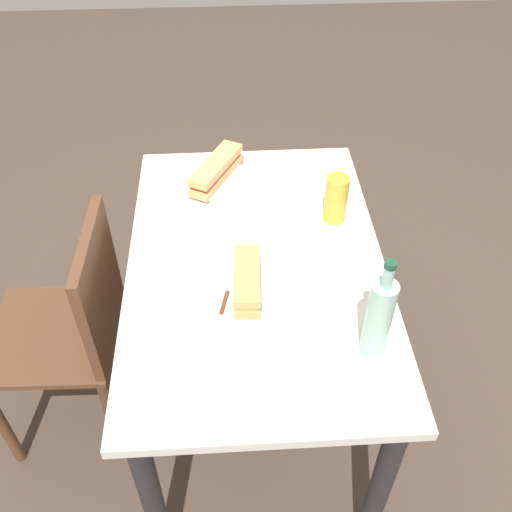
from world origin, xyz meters
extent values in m
plane|color=#47382D|center=(0.00, 0.00, 0.00)|extent=(8.00, 8.00, 0.00)
cube|color=silver|center=(0.00, 0.00, 0.73)|extent=(1.14, 0.74, 0.03)
cylinder|color=#262628|center=(-0.51, -0.31, 0.36)|extent=(0.06, 0.06, 0.71)
cylinder|color=#262628|center=(0.51, -0.31, 0.36)|extent=(0.06, 0.06, 0.71)
cylinder|color=#262628|center=(-0.51, 0.31, 0.36)|extent=(0.06, 0.06, 0.71)
cylinder|color=#262628|center=(0.51, 0.31, 0.36)|extent=(0.06, 0.06, 0.71)
cube|color=brown|center=(0.00, 0.65, 0.45)|extent=(0.41, 0.41, 0.02)
cube|color=brown|center=(-0.01, 0.47, 0.66)|extent=(0.38, 0.04, 0.40)
cylinder|color=brown|center=(0.19, 0.83, 0.22)|extent=(0.04, 0.04, 0.44)
cylinder|color=brown|center=(-0.17, 0.84, 0.22)|extent=(0.04, 0.04, 0.44)
cylinder|color=brown|center=(0.17, 0.47, 0.22)|extent=(0.04, 0.04, 0.44)
cylinder|color=brown|center=(-0.19, 0.48, 0.22)|extent=(0.04, 0.04, 0.44)
cylinder|color=white|center=(-0.13, 0.03, 0.75)|extent=(0.23, 0.23, 0.01)
cube|color=tan|center=(-0.13, 0.03, 0.77)|extent=(0.22, 0.08, 0.02)
cube|color=#DBC66B|center=(-0.13, 0.03, 0.79)|extent=(0.20, 0.07, 0.02)
cube|color=tan|center=(-0.13, 0.03, 0.81)|extent=(0.22, 0.08, 0.02)
cube|color=silver|center=(-0.08, 0.07, 0.76)|extent=(0.10, 0.04, 0.00)
cube|color=#59331E|center=(-0.17, 0.09, 0.76)|extent=(0.08, 0.03, 0.01)
cylinder|color=white|center=(0.39, 0.11, 0.75)|extent=(0.23, 0.23, 0.01)
cube|color=tan|center=(0.39, 0.11, 0.77)|extent=(0.26, 0.19, 0.02)
cube|color=#B74C3D|center=(0.39, 0.11, 0.79)|extent=(0.24, 0.17, 0.02)
cube|color=tan|center=(0.39, 0.11, 0.81)|extent=(0.26, 0.19, 0.02)
cube|color=silver|center=(0.45, 0.14, 0.76)|extent=(0.09, 0.06, 0.00)
cube|color=#59331E|center=(0.37, 0.18, 0.76)|extent=(0.08, 0.05, 0.01)
cylinder|color=#99C6B7|center=(-0.33, -0.27, 0.86)|extent=(0.06, 0.06, 0.23)
cylinder|color=#99C6B7|center=(-0.33, -0.27, 1.00)|extent=(0.03, 0.03, 0.06)
cylinder|color=#19472D|center=(-0.33, -0.27, 1.04)|extent=(0.03, 0.03, 0.02)
cylinder|color=gold|center=(0.18, -0.26, 0.82)|extent=(0.07, 0.07, 0.15)
cylinder|color=silver|center=(-0.17, -0.17, 0.76)|extent=(0.10, 0.10, 0.03)
camera|label=1|loc=(-1.19, 0.07, 1.90)|focal=40.32mm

